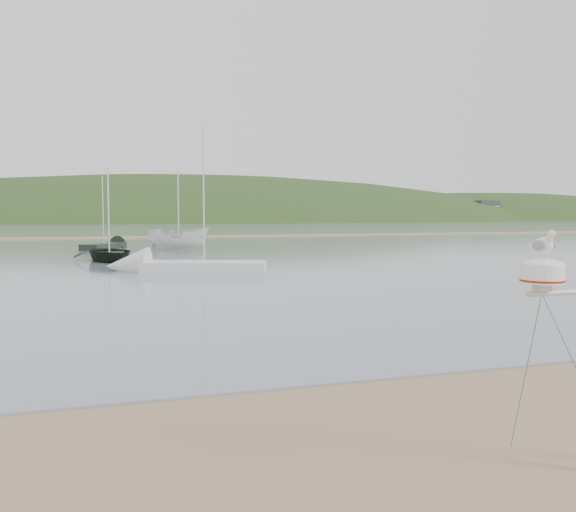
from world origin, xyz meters
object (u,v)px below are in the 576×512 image
object	(u,v)px
boat_dark	(109,220)
sailboat_white_near	(159,266)
sailboat_dark_mid	(114,245)
boat_white	(178,220)

from	to	relation	value
boat_dark	sailboat_white_near	world-z (taller)	sailboat_white_near
sailboat_white_near	sailboat_dark_mid	size ratio (longest dim) A/B	1.28
sailboat_white_near	boat_white	bearing A→B (deg)	78.96
boat_white	sailboat_white_near	world-z (taller)	sailboat_white_near
sailboat_dark_mid	sailboat_white_near	bearing A→B (deg)	-86.30
sailboat_white_near	boat_dark	bearing A→B (deg)	106.23
boat_white	sailboat_dark_mid	distance (m)	7.25
boat_dark	sailboat_dark_mid	xyz separation A→B (m)	(0.78, 14.59, -2.29)
boat_dark	sailboat_white_near	distance (m)	8.25
boat_dark	boat_white	distance (m)	11.09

